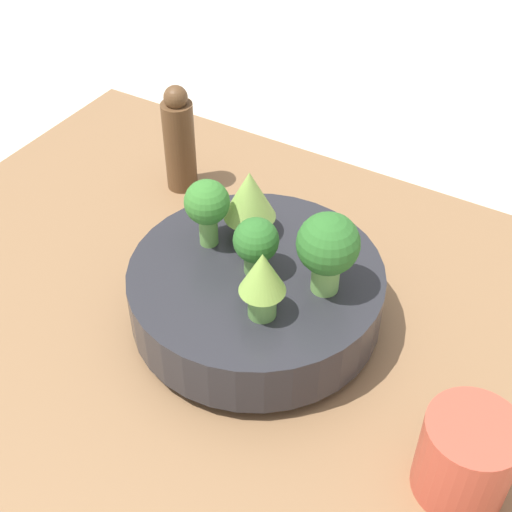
# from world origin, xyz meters

# --- Properties ---
(ground_plane) EXTENTS (6.00, 6.00, 0.00)m
(ground_plane) POSITION_xyz_m (0.00, 0.00, 0.00)
(ground_plane) COLOR beige
(table) EXTENTS (0.95, 0.63, 0.04)m
(table) POSITION_xyz_m (0.00, 0.00, 0.02)
(table) COLOR olive
(table) RESTS_ON ground_plane
(bowl) EXTENTS (0.26, 0.26, 0.07)m
(bowl) POSITION_xyz_m (-0.01, -0.01, 0.08)
(bowl) COLOR #28282D
(bowl) RESTS_ON table
(broccoli_floret_center) EXTENTS (0.05, 0.05, 0.06)m
(broccoli_floret_center) POSITION_xyz_m (-0.01, -0.01, 0.15)
(broccoli_floret_center) COLOR #609347
(broccoli_floret_center) RESTS_ON bowl
(romanesco_piece_near) EXTENTS (0.04, 0.04, 0.08)m
(romanesco_piece_near) POSITION_xyz_m (0.02, -0.06, 0.16)
(romanesco_piece_near) COLOR #609347
(romanesco_piece_near) RESTS_ON bowl
(broccoli_floret_right) EXTENTS (0.06, 0.06, 0.09)m
(broccoli_floret_right) POSITION_xyz_m (0.06, 0.01, 0.17)
(broccoli_floret_right) COLOR #7AB256
(broccoli_floret_right) RESTS_ON bowl
(broccoli_floret_left) EXTENTS (0.05, 0.05, 0.08)m
(broccoli_floret_left) POSITION_xyz_m (-0.08, 0.01, 0.17)
(broccoli_floret_left) COLOR #6BA34C
(broccoli_floret_left) RESTS_ON bowl
(romanesco_piece_far) EXTENTS (0.06, 0.06, 0.08)m
(romanesco_piece_far) POSITION_xyz_m (-0.05, 0.04, 0.16)
(romanesco_piece_far) COLOR #6BA34C
(romanesco_piece_far) RESTS_ON bowl
(cup) EXTENTS (0.08, 0.08, 0.09)m
(cup) POSITION_xyz_m (0.24, -0.09, 0.09)
(cup) COLOR #C64C38
(cup) RESTS_ON table
(pepper_mill) EXTENTS (0.04, 0.04, 0.15)m
(pepper_mill) POSITION_xyz_m (-0.22, 0.16, 0.11)
(pepper_mill) COLOR brown
(pepper_mill) RESTS_ON table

